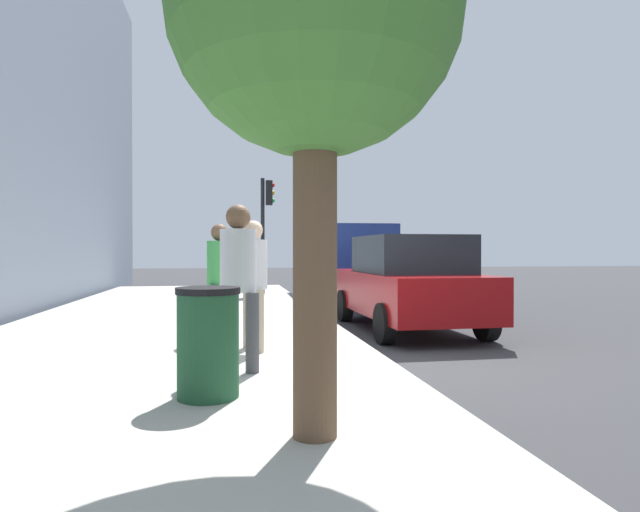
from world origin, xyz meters
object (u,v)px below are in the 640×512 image
(trash_bin, at_px, (208,342))
(parking_meter, at_px, (329,274))
(pedestrian_bystander, at_px, (238,271))
(parked_sedan_near, at_px, (408,283))
(traffic_signal, at_px, (266,216))
(pedestrian_at_meter, at_px, (253,274))
(parked_van_far, at_px, (342,259))
(street_tree, at_px, (315,14))
(parking_officer, at_px, (220,271))

(trash_bin, bearing_deg, parking_meter, -32.26)
(pedestrian_bystander, relative_size, parked_sedan_near, 0.42)
(parked_sedan_near, xyz_separation_m, traffic_signal, (7.10, 2.16, 1.68))
(traffic_signal, xyz_separation_m, trash_bin, (-11.74, 1.34, -1.92))
(parking_meter, height_order, pedestrian_at_meter, pedestrian_at_meter)
(parking_meter, distance_m, parked_van_far, 8.18)
(parked_van_far, distance_m, traffic_signal, 2.81)
(traffic_signal, bearing_deg, street_tree, 177.58)
(pedestrian_at_meter, bearing_deg, parking_meter, -3.55)
(parked_sedan_near, height_order, street_tree, street_tree)
(parking_meter, relative_size, parking_officer, 0.80)
(pedestrian_at_meter, xyz_separation_m, parking_officer, (1.04, 0.46, 0.00))
(pedestrian_bystander, height_order, street_tree, street_tree)
(pedestrian_at_meter, relative_size, trash_bin, 1.74)
(pedestrian_at_meter, distance_m, parked_van_far, 8.76)
(pedestrian_at_meter, xyz_separation_m, parked_sedan_near, (2.36, -2.99, -0.29))
(pedestrian_bystander, distance_m, trash_bin, 1.27)
(parking_meter, xyz_separation_m, parked_van_far, (7.96, -1.90, 0.09))
(pedestrian_at_meter, bearing_deg, trash_bin, -120.34)
(pedestrian_at_meter, bearing_deg, pedestrian_bystander, -118.01)
(pedestrian_bystander, distance_m, parked_sedan_near, 4.82)
(parked_van_far, height_order, street_tree, street_tree)
(pedestrian_bystander, bearing_deg, parked_sedan_near, 0.20)
(street_tree, bearing_deg, parking_meter, -12.25)
(pedestrian_bystander, xyz_separation_m, parking_officer, (2.25, 0.24, -0.08))
(parked_sedan_near, distance_m, traffic_signal, 7.61)
(pedestrian_bystander, height_order, parked_sedan_near, pedestrian_bystander)
(parking_officer, xyz_separation_m, traffic_signal, (8.41, -1.29, 1.39))
(trash_bin, bearing_deg, pedestrian_bystander, -15.34)
(traffic_signal, distance_m, trash_bin, 11.97)
(parking_officer, distance_m, parked_van_far, 7.98)
(parking_meter, bearing_deg, parked_van_far, -13.40)
(parked_sedan_near, distance_m, trash_bin, 5.82)
(parking_officer, bearing_deg, trash_bin, -64.50)
(parking_meter, relative_size, trash_bin, 1.40)
(pedestrian_at_meter, relative_size, parked_sedan_near, 0.40)
(pedestrian_at_meter, bearing_deg, parked_van_far, 52.45)
(pedestrian_bystander, bearing_deg, trash_bin, -153.11)
(trash_bin, bearing_deg, pedestrian_at_meter, -12.76)
(pedestrian_at_meter, distance_m, traffic_signal, 9.59)
(pedestrian_bystander, distance_m, traffic_signal, 10.80)
(street_tree, bearing_deg, trash_bin, 33.89)
(pedestrian_at_meter, height_order, trash_bin, pedestrian_at_meter)
(parking_meter, bearing_deg, street_tree, 167.75)
(parked_van_far, relative_size, street_tree, 1.26)
(parking_officer, relative_size, trash_bin, 1.74)
(parking_officer, bearing_deg, parking_meter, 0.12)
(parked_sedan_near, bearing_deg, parking_officer, 110.82)
(parking_meter, xyz_separation_m, pedestrian_bystander, (-1.48, 1.32, 0.10))
(street_tree, relative_size, trash_bin, 4.12)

